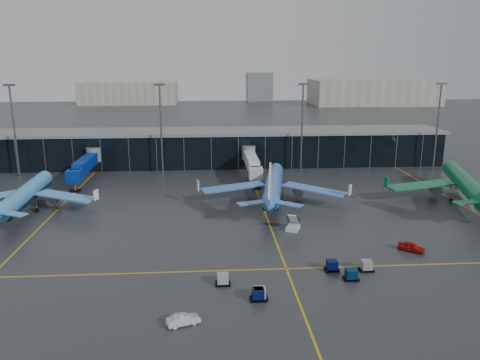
{
  "coord_description": "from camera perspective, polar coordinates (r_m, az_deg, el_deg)",
  "views": [
    {
      "loc": [
        -1.88,
        -81.73,
        31.64
      ],
      "look_at": [
        5.0,
        18.0,
        6.0
      ],
      "focal_mm": 35.0,
      "sensor_mm": 36.0,
      "label": 1
    }
  ],
  "objects": [
    {
      "name": "ground",
      "position": [
        87.66,
        -2.47,
        -6.79
      ],
      "size": [
        600.0,
        600.0,
        0.0
      ],
      "primitive_type": "plane",
      "color": "#282B2D",
      "rests_on": "ground"
    },
    {
      "name": "terminal_pier",
      "position": [
        146.11,
        -3.15,
        4.03
      ],
      "size": [
        142.0,
        17.0,
        10.7
      ],
      "color": "black",
      "rests_on": "ground"
    },
    {
      "name": "jet_bridges",
      "position": [
        131.85,
        -18.41,
        1.79
      ],
      "size": [
        94.0,
        27.5,
        7.2
      ],
      "color": "#595B60",
      "rests_on": "ground"
    },
    {
      "name": "flood_masts",
      "position": [
        133.11,
        -0.96,
        6.69
      ],
      "size": [
        203.0,
        0.5,
        25.5
      ],
      "color": "#595B60",
      "rests_on": "ground"
    },
    {
      "name": "distant_hangars",
      "position": [
        356.34,
        4.5,
        10.67
      ],
      "size": [
        260.0,
        71.0,
        22.0
      ],
      "color": "#B2AD99",
      "rests_on": "ground"
    },
    {
      "name": "taxi_lines",
      "position": [
        98.33,
        3.21,
        -4.4
      ],
      "size": [
        220.0,
        120.0,
        0.02
      ],
      "color": "gold",
      "rests_on": "ground"
    },
    {
      "name": "airliner_arkefly",
      "position": [
        110.76,
        -24.78,
        -0.46
      ],
      "size": [
        34.37,
        38.83,
        11.6
      ],
      "primitive_type": null,
      "rotation": [
        0.0,
        0.0,
        0.03
      ],
      "color": "#4290DA",
      "rests_on": "ground"
    },
    {
      "name": "airliner_klm_near",
      "position": [
        107.3,
        4.13,
        0.58
      ],
      "size": [
        41.47,
        45.37,
        12.22
      ],
      "primitive_type": null,
      "rotation": [
        0.0,
        0.0,
        -0.18
      ],
      "color": "#3D70CA",
      "rests_on": "ground"
    },
    {
      "name": "airliner_aer_lingus",
      "position": [
        118.62,
        25.87,
        0.72
      ],
      "size": [
        47.96,
        51.53,
        13.15
      ],
      "primitive_type": null,
      "rotation": [
        0.0,
        0.0,
        -0.28
      ],
      "color": "#0C673A",
      "rests_on": "ground"
    },
    {
      "name": "baggage_carts",
      "position": [
        70.14,
        7.38,
        -11.87
      ],
      "size": [
        24.51,
        9.85,
        1.7
      ],
      "color": "black",
      "rests_on": "ground"
    },
    {
      "name": "mobile_airstair",
      "position": [
        90.78,
        6.48,
        -5.59
      ],
      "size": [
        3.31,
        3.82,
        3.45
      ],
      "rotation": [
        0.0,
        0.0,
        -0.42
      ],
      "color": "silver",
      "rests_on": "ground"
    },
    {
      "name": "service_van_red",
      "position": [
        85.72,
        20.16,
        -7.66
      ],
      "size": [
        4.6,
        4.24,
        1.53
      ],
      "primitive_type": "imported",
      "rotation": [
        0.0,
        0.0,
        0.88
      ],
      "color": "#AA110D",
      "rests_on": "ground"
    },
    {
      "name": "service_van_white",
      "position": [
        60.45,
        -6.92,
        -16.53
      ],
      "size": [
        4.4,
        2.75,
        1.37
      ],
      "primitive_type": "imported",
      "rotation": [
        0.0,
        0.0,
        1.91
      ],
      "color": "silver",
      "rests_on": "ground"
    }
  ]
}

